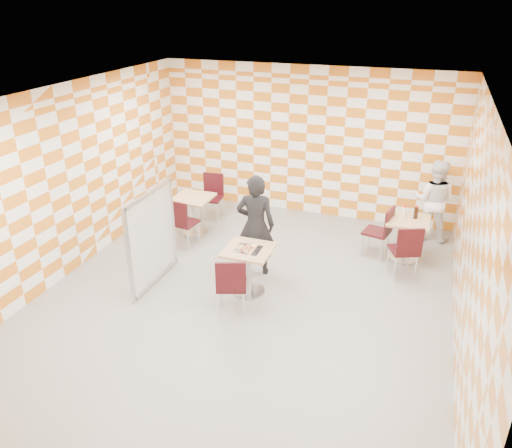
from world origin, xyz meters
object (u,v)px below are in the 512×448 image
(chair_second_front, at_px, (406,248))
(man_white, at_px, (434,200))
(second_table, at_px, (407,232))
(chair_main_front, at_px, (231,283))
(chair_empty_far, at_px, (212,193))
(soda_bottle, at_px, (416,213))
(partition, at_px, (152,238))
(chair_second_side, at_px, (382,228))
(chair_empty_near, at_px, (181,220))
(main_table, at_px, (248,263))
(man_dark, at_px, (255,225))
(empty_table, at_px, (193,209))
(sport_bottle, at_px, (404,211))

(chair_second_front, distance_m, man_white, 1.71)
(second_table, xyz_separation_m, chair_main_front, (-2.19, -2.57, 0.04))
(chair_empty_far, xyz_separation_m, soda_bottle, (3.96, -0.43, 0.31))
(chair_empty_far, xyz_separation_m, partition, (0.18, -2.65, 0.25))
(chair_second_front, bearing_deg, chair_second_side, 126.10)
(chair_empty_near, height_order, soda_bottle, soda_bottle)
(main_table, bearing_deg, chair_second_front, 29.18)
(second_table, bearing_deg, man_white, 69.81)
(chair_second_side, relative_size, man_dark, 0.55)
(chair_second_side, bearing_deg, main_table, -133.80)
(main_table, height_order, soda_bottle, soda_bottle)
(chair_second_side, bearing_deg, chair_empty_far, 170.63)
(soda_bottle, bearing_deg, main_table, -138.91)
(chair_second_side, height_order, chair_empty_far, same)
(man_white, xyz_separation_m, soda_bottle, (-0.27, -0.91, 0.09))
(chair_second_side, bearing_deg, man_white, 53.58)
(empty_table, relative_size, sport_bottle, 3.75)
(soda_bottle, bearing_deg, sport_bottle, 173.01)
(chair_empty_far, relative_size, sport_bottle, 4.62)
(main_table, relative_size, second_table, 1.00)
(empty_table, bearing_deg, chair_second_front, -5.36)
(second_table, relative_size, chair_second_side, 0.81)
(chair_empty_near, xyz_separation_m, chair_empty_far, (-0.03, 1.41, 0.00))
(second_table, relative_size, chair_main_front, 0.81)
(chair_empty_far, bearing_deg, sport_bottle, -6.15)
(main_table, distance_m, chair_empty_far, 2.95)
(chair_empty_far, relative_size, soda_bottle, 4.02)
(chair_main_front, height_order, soda_bottle, soda_bottle)
(chair_second_front, xyz_separation_m, sport_bottle, (-0.13, 0.77, 0.29))
(sport_bottle, bearing_deg, main_table, -136.11)
(soda_bottle, bearing_deg, chair_empty_far, 173.81)
(partition, bearing_deg, man_white, 37.75)
(main_table, distance_m, man_white, 3.87)
(soda_bottle, bearing_deg, second_table, -137.98)
(second_table, height_order, chair_empty_near, chair_empty_near)
(main_table, xyz_separation_m, second_table, (2.18, 1.90, 0.00))
(man_dark, bearing_deg, chair_second_side, -158.82)
(chair_second_side, distance_m, man_white, 1.33)
(chair_empty_near, height_order, chair_empty_far, same)
(main_table, distance_m, chair_second_side, 2.56)
(main_table, distance_m, chair_empty_near, 1.94)
(chair_empty_far, bearing_deg, man_dark, -48.80)
(man_white, xyz_separation_m, sport_bottle, (-0.46, -0.89, 0.07))
(man_dark, bearing_deg, man_white, -151.26)
(main_table, distance_m, partition, 1.54)
(chair_second_front, bearing_deg, man_white, 78.67)
(man_dark, relative_size, soda_bottle, 7.36)
(second_table, bearing_deg, chair_empty_far, 172.36)
(chair_main_front, bearing_deg, soda_bottle, 49.27)
(chair_second_front, distance_m, soda_bottle, 0.81)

